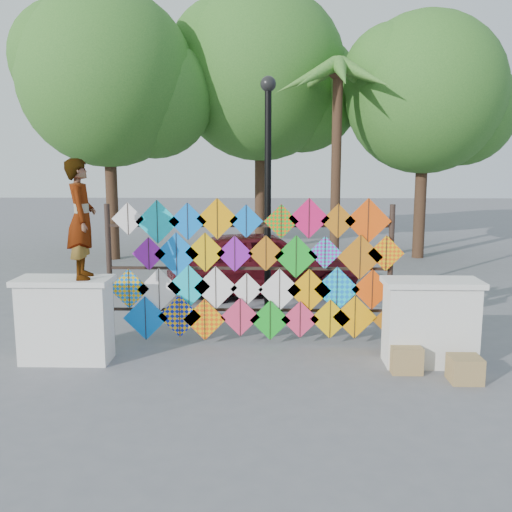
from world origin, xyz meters
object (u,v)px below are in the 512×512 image
kite_rack (254,273)px  lamppost (268,178)px  vendor_woman (81,219)px  sedan (263,262)px

kite_rack → lamppost: lamppost is taller
kite_rack → vendor_woman: vendor_woman is taller
sedan → lamppost: (0.12, -2.39, 1.96)m
kite_rack → lamppost: size_ratio=1.10×
sedan → vendor_woman: bearing=138.1°
kite_rack → sedan: size_ratio=1.14×
kite_rack → sedan: kite_rack is taller
sedan → lamppost: size_ratio=0.96×
kite_rack → lamppost: (0.22, 1.28, 1.50)m
kite_rack → vendor_woman: 2.80m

